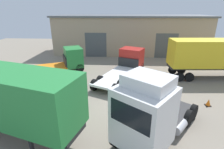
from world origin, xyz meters
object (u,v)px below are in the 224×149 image
(container_trailer_black, at_px, (216,54))
(flatbed_truck_green, at_px, (63,61))
(tractor_unit_white, at_px, (149,114))
(flatbed_truck_red, at_px, (127,63))
(traffic_cone, at_px, (208,103))

(container_trailer_black, bearing_deg, flatbed_truck_green, 172.91)
(tractor_unit_white, distance_m, flatbed_truck_red, 10.85)
(container_trailer_black, xyz_separation_m, traffic_cone, (-2.94, -6.04, -2.32))
(traffic_cone, bearing_deg, tractor_unit_white, -140.07)
(flatbed_truck_red, xyz_separation_m, traffic_cone, (6.04, -6.43, -1.05))
(flatbed_truck_green, relative_size, flatbed_truck_red, 1.01)
(flatbed_truck_green, bearing_deg, container_trailer_black, -28.98)
(flatbed_truck_green, bearing_deg, tractor_unit_white, -79.49)
(container_trailer_black, xyz_separation_m, flatbed_truck_green, (-16.42, 1.03, -1.29))
(container_trailer_black, xyz_separation_m, flatbed_truck_red, (-8.98, 0.40, -1.27))
(flatbed_truck_red, distance_m, traffic_cone, 8.88)
(flatbed_truck_green, height_order, flatbed_truck_red, flatbed_truck_red)
(tractor_unit_white, relative_size, flatbed_truck_red, 0.79)
(flatbed_truck_green, height_order, traffic_cone, flatbed_truck_green)
(container_trailer_black, bearing_deg, traffic_cone, -119.46)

